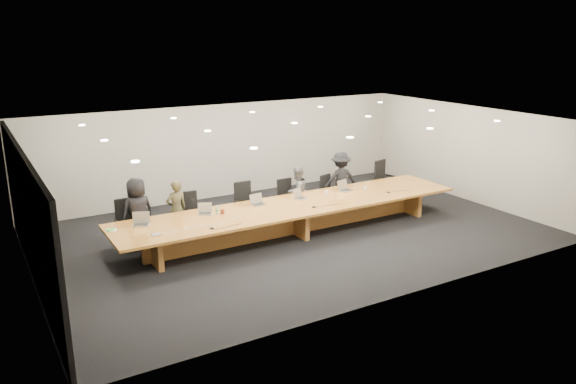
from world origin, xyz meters
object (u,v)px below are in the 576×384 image
(chair_far_left, at_px, (129,223))
(chair_mid_left, at_px, (247,203))
(conference_table, at_px, (294,213))
(paper_cup_far, at_px, (365,188))
(laptop_c, at_px, (259,200))
(laptop_e, at_px, (346,186))
(laptop_d, at_px, (301,194))
(laptop_b, at_px, (205,209))
(paper_cup_near, at_px, (327,193))
(chair_left, at_px, (191,214))
(amber_mug, at_px, (222,212))
(av_box, at_px, (156,235))
(chair_mid_right, at_px, (288,198))
(mic_center, at_px, (314,207))
(laptop_a, at_px, (140,219))
(person_c, at_px, (297,191))
(person_a, at_px, (138,212))
(water_bottle, at_px, (217,210))
(mic_left, at_px, (212,228))
(chair_right, at_px, (330,192))
(mic_right, at_px, (388,192))
(person_b, at_px, (177,209))
(person_d, at_px, (341,180))
(chair_far_right, at_px, (386,180))

(chair_far_left, distance_m, chair_mid_left, 3.07)
(conference_table, height_order, paper_cup_far, paper_cup_far)
(laptop_c, bearing_deg, laptop_e, -7.38)
(laptop_c, xyz_separation_m, laptop_d, (1.19, -0.04, -0.01))
(laptop_b, xyz_separation_m, paper_cup_near, (3.38, -0.05, -0.08))
(conference_table, bearing_deg, chair_left, 151.12)
(laptop_c, distance_m, amber_mug, 1.08)
(laptop_e, distance_m, av_box, 5.51)
(chair_mid_right, xyz_separation_m, mic_center, (-0.24, -1.63, 0.24))
(chair_left, bearing_deg, laptop_a, -143.41)
(person_c, bearing_deg, chair_mid_right, -23.76)
(chair_left, xyz_separation_m, person_a, (-1.32, -0.09, 0.28))
(water_bottle, relative_size, mic_left, 1.79)
(laptop_c, bearing_deg, water_bottle, -178.93)
(chair_mid_left, height_order, mic_center, chair_mid_left)
(water_bottle, height_order, mic_center, water_bottle)
(chair_right, xyz_separation_m, mic_right, (0.79, -1.54, 0.27))
(paper_cup_near, bearing_deg, laptop_e, 2.90)
(laptop_d, height_order, mic_right, laptop_d)
(amber_mug, xyz_separation_m, av_box, (-1.78, -0.62, -0.04))
(laptop_b, distance_m, mic_left, 1.06)
(person_b, height_order, laptop_e, person_b)
(paper_cup_far, bearing_deg, mic_right, -53.90)
(person_d, xyz_separation_m, laptop_c, (-3.07, -0.86, 0.09))
(mic_left, bearing_deg, paper_cup_far, 9.52)
(mic_left, bearing_deg, mic_right, 3.20)
(mic_center, bearing_deg, person_b, 149.47)
(conference_table, bearing_deg, laptop_b, 169.44)
(chair_mid_left, bearing_deg, water_bottle, -143.29)
(person_d, relative_size, mic_center, 12.55)
(chair_far_left, relative_size, amber_mug, 10.19)
(chair_mid_left, xyz_separation_m, chair_far_right, (4.61, -0.05, 0.03))
(laptop_e, relative_size, mic_center, 2.88)
(av_box, bearing_deg, person_d, 11.79)
(laptop_a, bearing_deg, av_box, -60.19)
(person_a, xyz_separation_m, person_d, (5.86, 0.13, -0.02))
(chair_right, xyz_separation_m, chair_far_right, (1.99, -0.03, 0.10))
(chair_far_right, bearing_deg, chair_far_left, 163.59)
(person_b, xyz_separation_m, paper_cup_near, (3.77, -0.91, 0.09))
(person_a, bearing_deg, chair_right, 167.94)
(paper_cup_far, bearing_deg, laptop_c, 175.96)
(person_d, xyz_separation_m, laptop_d, (-1.88, -0.90, 0.08))
(person_c, bearing_deg, conference_table, 36.47)
(chair_far_left, distance_m, laptop_a, 0.92)
(laptop_d, bearing_deg, paper_cup_near, -24.34)
(chair_mid_left, relative_size, person_b, 0.79)
(person_a, relative_size, laptop_b, 5.01)
(person_b, xyz_separation_m, laptop_d, (3.00, -0.90, 0.17))
(chair_right, height_order, laptop_d, laptop_d)
(laptop_e, relative_size, amber_mug, 3.28)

